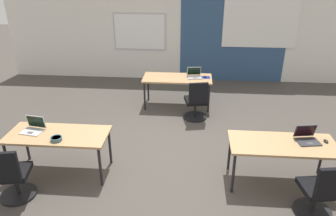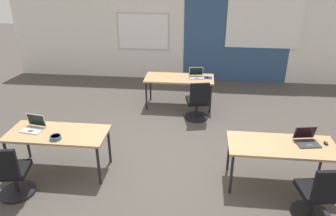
{
  "view_description": "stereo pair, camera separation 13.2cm",
  "coord_description": "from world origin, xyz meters",
  "px_view_note": "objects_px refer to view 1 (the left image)",
  "views": [
    {
      "loc": [
        0.36,
        -4.86,
        3.24
      ],
      "look_at": [
        -0.07,
        0.37,
        0.79
      ],
      "focal_mm": 34.21,
      "sensor_mm": 36.0,
      "label": 1
    },
    {
      "loc": [
        0.49,
        -4.85,
        3.24
      ],
      "look_at": [
        -0.07,
        0.37,
        0.79
      ],
      "focal_mm": 34.21,
      "sensor_mm": 36.0,
      "label": 2
    }
  ],
  "objects_px": {
    "laptop_near_right_end": "(307,138)",
    "chair_near_left_end": "(13,178)",
    "laptop_far_right": "(194,75)",
    "desk_far_center": "(177,80)",
    "desk_near_right": "(283,147)",
    "laptop_near_left_end": "(33,128)",
    "snack_bowl": "(56,138)",
    "mouse_far_right": "(205,77)",
    "chair_far_right": "(196,104)",
    "desk_near_left": "(58,137)",
    "chair_near_right_end": "(320,194)",
    "mouse_near_right_end": "(326,141)"
  },
  "relations": [
    {
      "from": "desk_near_left",
      "to": "mouse_near_right_end",
      "type": "distance_m",
      "value": 4.15
    },
    {
      "from": "mouse_near_right_end",
      "to": "chair_far_right",
      "type": "bearing_deg",
      "value": 133.86
    },
    {
      "from": "chair_far_right",
      "to": "laptop_near_left_end",
      "type": "relative_size",
      "value": 2.49
    },
    {
      "from": "laptop_far_right",
      "to": "desk_far_center",
      "type": "bearing_deg",
      "value": 179.25
    },
    {
      "from": "mouse_far_right",
      "to": "chair_far_right",
      "type": "height_order",
      "value": "chair_far_right"
    },
    {
      "from": "desk_far_center",
      "to": "laptop_near_right_end",
      "type": "distance_m",
      "value": 3.44
    },
    {
      "from": "desk_near_left",
      "to": "chair_far_right",
      "type": "distance_m",
      "value": 3.07
    },
    {
      "from": "desk_near_left",
      "to": "chair_far_right",
      "type": "relative_size",
      "value": 1.74
    },
    {
      "from": "desk_near_right",
      "to": "laptop_near_left_end",
      "type": "relative_size",
      "value": 4.33
    },
    {
      "from": "mouse_far_right",
      "to": "chair_near_right_end",
      "type": "relative_size",
      "value": 0.12
    },
    {
      "from": "desk_near_left",
      "to": "desk_near_right",
      "type": "distance_m",
      "value": 3.5
    },
    {
      "from": "mouse_far_right",
      "to": "chair_near_right_end",
      "type": "distance_m",
      "value": 3.87
    },
    {
      "from": "chair_near_right_end",
      "to": "desk_near_right",
      "type": "bearing_deg",
      "value": -71.86
    },
    {
      "from": "chair_near_right_end",
      "to": "laptop_near_left_end",
      "type": "relative_size",
      "value": 2.49
    },
    {
      "from": "chair_far_right",
      "to": "chair_near_left_end",
      "type": "xyz_separation_m",
      "value": [
        -2.63,
        -2.83,
        0.0
      ]
    },
    {
      "from": "chair_far_right",
      "to": "mouse_near_right_end",
      "type": "height_order",
      "value": "chair_far_right"
    },
    {
      "from": "mouse_far_right",
      "to": "snack_bowl",
      "type": "bearing_deg",
      "value": -127.33
    },
    {
      "from": "desk_near_right",
      "to": "mouse_near_right_end",
      "type": "relative_size",
      "value": 14.78
    },
    {
      "from": "mouse_far_right",
      "to": "snack_bowl",
      "type": "distance_m",
      "value": 3.84
    },
    {
      "from": "laptop_near_right_end",
      "to": "chair_far_right",
      "type": "bearing_deg",
      "value": 119.97
    },
    {
      "from": "laptop_near_right_end",
      "to": "chair_near_left_end",
      "type": "height_order",
      "value": "laptop_near_right_end"
    },
    {
      "from": "desk_near_left",
      "to": "mouse_far_right",
      "type": "xyz_separation_m",
      "value": [
        2.4,
        2.85,
        0.08
      ]
    },
    {
      "from": "laptop_near_right_end",
      "to": "mouse_far_right",
      "type": "bearing_deg",
      "value": 108.49
    },
    {
      "from": "desk_near_right",
      "to": "laptop_far_right",
      "type": "xyz_separation_m",
      "value": [
        -1.35,
        2.85,
        0.11
      ]
    },
    {
      "from": "desk_near_right",
      "to": "desk_far_center",
      "type": "xyz_separation_m",
      "value": [
        -1.75,
        2.8,
        0.0
      ]
    },
    {
      "from": "desk_near_left",
      "to": "chair_near_right_end",
      "type": "xyz_separation_m",
      "value": [
        3.86,
        -0.72,
        -0.28
      ]
    },
    {
      "from": "laptop_near_left_end",
      "to": "snack_bowl",
      "type": "bearing_deg",
      "value": -19.33
    },
    {
      "from": "desk_near_right",
      "to": "laptop_far_right",
      "type": "bearing_deg",
      "value": 115.41
    },
    {
      "from": "chair_near_right_end",
      "to": "snack_bowl",
      "type": "height_order",
      "value": "chair_near_right_end"
    },
    {
      "from": "mouse_far_right",
      "to": "mouse_near_right_end",
      "type": "xyz_separation_m",
      "value": [
        1.75,
        -2.77,
        -0.0
      ]
    },
    {
      "from": "desk_near_right",
      "to": "laptop_far_right",
      "type": "distance_m",
      "value": 3.16
    },
    {
      "from": "mouse_far_right",
      "to": "laptop_near_left_end",
      "type": "distance_m",
      "value": 3.96
    },
    {
      "from": "mouse_near_right_end",
      "to": "chair_near_left_end",
      "type": "xyz_separation_m",
      "value": [
        -4.58,
        -0.8,
        -0.36
      ]
    },
    {
      "from": "desk_near_left",
      "to": "laptop_far_right",
      "type": "height_order",
      "value": "laptop_far_right"
    },
    {
      "from": "mouse_far_right",
      "to": "snack_bowl",
      "type": "xyz_separation_m",
      "value": [
        -2.33,
        -3.06,
        0.01
      ]
    },
    {
      "from": "desk_near_right",
      "to": "chair_near_right_end",
      "type": "relative_size",
      "value": 1.74
    },
    {
      "from": "desk_near_right",
      "to": "chair_near_left_end",
      "type": "relative_size",
      "value": 1.74
    },
    {
      "from": "desk_near_left",
      "to": "laptop_far_right",
      "type": "relative_size",
      "value": 4.34
    },
    {
      "from": "laptop_near_left_end",
      "to": "snack_bowl",
      "type": "relative_size",
      "value": 2.08
    },
    {
      "from": "laptop_near_right_end",
      "to": "snack_bowl",
      "type": "relative_size",
      "value": 2.1
    },
    {
      "from": "chair_far_right",
      "to": "laptop_near_left_end",
      "type": "distance_m",
      "value": 3.35
    },
    {
      "from": "laptop_near_left_end",
      "to": "chair_near_left_end",
      "type": "xyz_separation_m",
      "value": [
        -0.01,
        -0.78,
        -0.39
      ]
    },
    {
      "from": "laptop_far_right",
      "to": "snack_bowl",
      "type": "xyz_separation_m",
      "value": [
        -2.08,
        -3.05,
        -0.01
      ]
    },
    {
      "from": "desk_near_left",
      "to": "mouse_far_right",
      "type": "height_order",
      "value": "mouse_far_right"
    },
    {
      "from": "desk_near_right",
      "to": "laptop_near_left_end",
      "type": "bearing_deg",
      "value": 179.09
    },
    {
      "from": "laptop_near_right_end",
      "to": "snack_bowl",
      "type": "height_order",
      "value": "laptop_near_right_end"
    },
    {
      "from": "desk_near_left",
      "to": "laptop_near_left_end",
      "type": "height_order",
      "value": "laptop_near_left_end"
    },
    {
      "from": "mouse_far_right",
      "to": "laptop_near_left_end",
      "type": "bearing_deg",
      "value": -135.23
    },
    {
      "from": "snack_bowl",
      "to": "mouse_far_right",
      "type": "bearing_deg",
      "value": 52.67
    },
    {
      "from": "chair_far_right",
      "to": "snack_bowl",
      "type": "xyz_separation_m",
      "value": [
        -2.13,
        -2.32,
        0.38
      ]
    }
  ]
}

